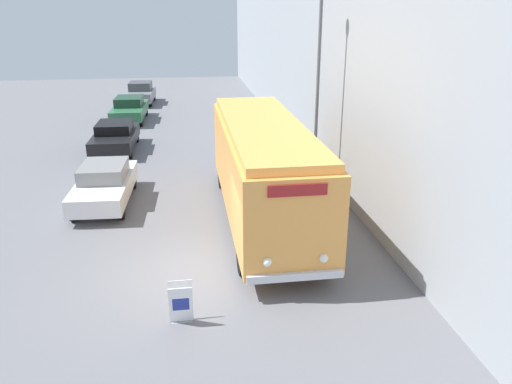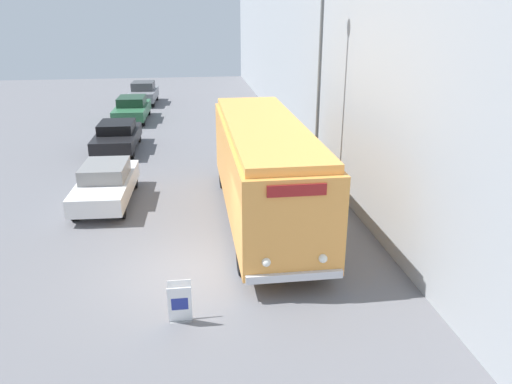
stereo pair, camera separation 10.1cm
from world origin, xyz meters
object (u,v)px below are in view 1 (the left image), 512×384
Objects in this scene: parked_car_distant at (141,93)px; streetlamp at (319,67)px; parked_car_far at (130,109)px; vintage_bus at (264,167)px; parked_car_near at (105,184)px; sign_board at (181,303)px; parked_car_mid at (115,136)px.

streetlamp is at bearing -65.80° from parked_car_distant.
streetlamp reaches higher than parked_car_far.
vintage_bus reaches higher than parked_car_distant.
streetlamp is at bearing -58.16° from parked_car_far.
streetlamp is at bearing 2.04° from parked_car_near.
streetlamp is 1.60× the size of parked_car_far.
sign_board is at bearing -68.38° from parked_car_near.
parked_car_mid is (-5.89, 9.58, -1.15)m from vintage_bus.
parked_car_near is 1.08× the size of parked_car_distant.
parked_car_mid reaches higher than sign_board.
parked_car_distant is at bearing 111.34° from streetlamp.
parked_car_distant is at bearing 92.88° from parked_car_near.
vintage_bus is 2.17× the size of parked_car_mid.
parked_car_far is (-8.12, 14.21, -3.98)m from streetlamp.
streetlamp is (5.07, 7.72, 4.28)m from sign_board.
streetlamp reaches higher than vintage_bus.
vintage_bus is 1.31× the size of streetlamp.
sign_board is at bearing -81.45° from parked_car_distant.
parked_car_near is 14.13m from parked_car_far.
parked_car_near is at bearing -84.78° from parked_car_mid.
sign_board is 0.13× the size of streetlamp.
vintage_bus is 6.04m from parked_car_near.
streetlamp reaches higher than parked_car_distant.
vintage_bus reaches higher than sign_board.
parked_car_mid is at bearing -88.80° from parked_car_distant.
parked_car_mid is at bearing 96.25° from parked_car_near.
parked_car_near is 7.21m from parked_car_mid.
sign_board is 0.21× the size of parked_car_far.
parked_car_far is (-0.37, 14.13, 0.03)m from parked_car_near.
parked_car_near is at bearing -86.41° from parked_car_far.
streetlamp is 1.66× the size of parked_car_mid.
streetlamp is 21.89m from parked_car_distant.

